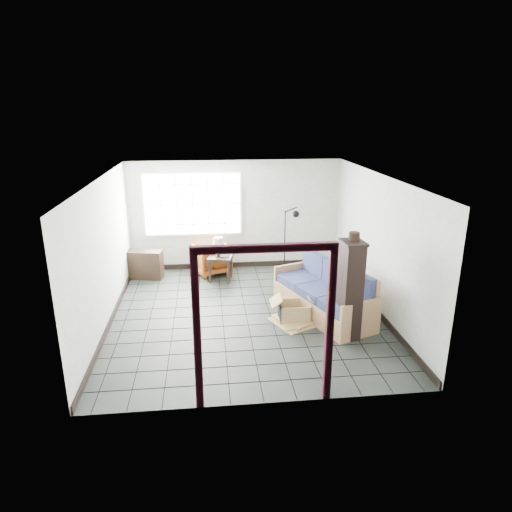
{
  "coord_description": "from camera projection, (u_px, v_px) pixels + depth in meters",
  "views": [
    {
      "loc": [
        -0.68,
        -7.87,
        3.76
      ],
      "look_at": [
        0.22,
        0.3,
        1.07
      ],
      "focal_mm": 32.0,
      "sensor_mm": 36.0,
      "label": 1
    }
  ],
  "objects": [
    {
      "name": "projector",
      "position": [
        223.0,
        253.0,
        10.27
      ],
      "size": [
        0.32,
        0.27,
        0.1
      ],
      "rotation": [
        0.0,
        0.0,
        -0.16
      ],
      "color": "silver",
      "rests_on": "side_table"
    },
    {
      "name": "pot",
      "position": [
        354.0,
        236.0,
        7.36
      ],
      "size": [
        0.2,
        0.2,
        0.13
      ],
      "rotation": [
        0.0,
        0.0,
        0.1
      ],
      "color": "black",
      "rests_on": "tall_shelf"
    },
    {
      "name": "futon_sofa",
      "position": [
        326.0,
        296.0,
        8.62
      ],
      "size": [
        1.6,
        2.4,
        0.99
      ],
      "rotation": [
        0.0,
        0.0,
        0.37
      ],
      "color": "brown",
      "rests_on": "ground"
    },
    {
      "name": "doorway_trim",
      "position": [
        264.0,
        307.0,
        5.7
      ],
      "size": [
        1.8,
        0.08,
        2.2
      ],
      "color": "#390C19",
      "rests_on": "ground"
    },
    {
      "name": "floor_lamp",
      "position": [
        290.0,
        244.0,
        9.81
      ],
      "size": [
        0.47,
        0.47,
        1.78
      ],
      "rotation": [
        0.0,
        0.0,
        -0.41
      ],
      "color": "black",
      "rests_on": "ground"
    },
    {
      "name": "armchair",
      "position": [
        211.0,
        257.0,
        10.76
      ],
      "size": [
        0.97,
        0.94,
        0.78
      ],
      "primitive_type": "imported",
      "rotation": [
        0.0,
        0.0,
        3.52
      ],
      "color": "brown",
      "rests_on": "ground"
    },
    {
      "name": "side_table",
      "position": [
        220.0,
        260.0,
        10.27
      ],
      "size": [
        0.62,
        0.62,
        0.57
      ],
      "rotation": [
        0.0,
        0.0,
        -0.22
      ],
      "color": "black",
      "rests_on": "ground"
    },
    {
      "name": "window_panel",
      "position": [
        193.0,
        204.0,
        10.63
      ],
      "size": [
        2.32,
        0.08,
        1.52
      ],
      "color": "silver",
      "rests_on": "ground"
    },
    {
      "name": "room_shell",
      "position": [
        245.0,
        229.0,
        8.18
      ],
      "size": [
        5.02,
        5.52,
        2.61
      ],
      "color": "#A7ACA5",
      "rests_on": "ground"
    },
    {
      "name": "ground",
      "position": [
        246.0,
        314.0,
        8.68
      ],
      "size": [
        5.5,
        5.5,
        0.0
      ],
      "primitive_type": "plane",
      "color": "black",
      "rests_on": "ground"
    },
    {
      "name": "table_lamp",
      "position": [
        218.0,
        243.0,
        10.12
      ],
      "size": [
        0.34,
        0.34,
        0.44
      ],
      "rotation": [
        0.0,
        0.0,
        0.21
      ],
      "color": "black",
      "rests_on": "side_table"
    },
    {
      "name": "open_box",
      "position": [
        294.0,
        312.0,
        8.36
      ],
      "size": [
        0.88,
        0.45,
        0.49
      ],
      "rotation": [
        0.0,
        0.0,
        -0.02
      ],
      "color": "olive",
      "rests_on": "ground"
    },
    {
      "name": "tall_shelf",
      "position": [
        350.0,
        289.0,
        7.59
      ],
      "size": [
        0.39,
        0.49,
        1.7
      ],
      "rotation": [
        0.0,
        0.0,
        0.07
      ],
      "color": "black",
      "rests_on": "ground"
    },
    {
      "name": "cardboard_pile",
      "position": [
        303.0,
        318.0,
        8.43
      ],
      "size": [
        1.3,
        1.15,
        0.16
      ],
      "rotation": [
        0.0,
        0.0,
        0.41
      ],
      "color": "olive",
      "rests_on": "ground"
    },
    {
      "name": "console_shelf",
      "position": [
        144.0,
        264.0,
        10.43
      ],
      "size": [
        0.89,
        0.48,
        0.65
      ],
      "rotation": [
        0.0,
        0.0,
        -0.19
      ],
      "color": "black",
      "rests_on": "ground"
    }
  ]
}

